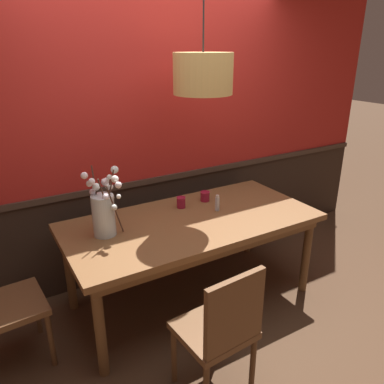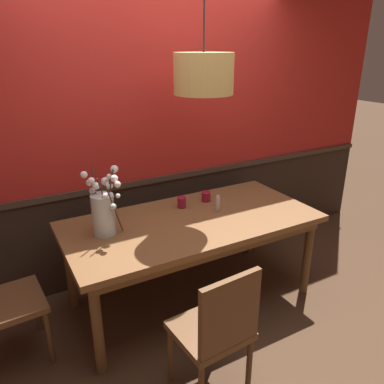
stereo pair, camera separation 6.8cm
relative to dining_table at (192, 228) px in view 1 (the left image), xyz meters
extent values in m
plane|color=#4C3321|center=(0.00, 0.00, -0.68)|extent=(24.00, 24.00, 0.00)
cube|color=#2D2119|center=(0.00, 0.70, -0.24)|extent=(5.19, 0.12, 0.88)
cube|color=#3E2E24|center=(0.00, 0.69, 0.22)|extent=(5.19, 0.14, 0.05)
cube|color=#B2231E|center=(0.00, 0.70, 1.14)|extent=(5.19, 0.12, 1.87)
cube|color=brown|center=(0.00, 0.00, 0.06)|extent=(2.01, 0.97, 0.05)
cube|color=brown|center=(0.00, 0.00, -0.01)|extent=(1.90, 0.86, 0.08)
cylinder|color=brown|center=(-0.91, -0.40, -0.32)|extent=(0.07, 0.07, 0.71)
cylinder|color=brown|center=(0.91, -0.40, -0.32)|extent=(0.07, 0.07, 0.71)
cylinder|color=brown|center=(-0.91, 0.40, -0.32)|extent=(0.07, 0.07, 0.71)
cylinder|color=brown|center=(0.91, 0.40, -0.32)|extent=(0.07, 0.07, 0.71)
cube|color=brown|center=(-0.35, 0.81, -0.23)|extent=(0.45, 0.46, 0.04)
cube|color=brown|center=(-0.36, 1.00, 0.00)|extent=(0.40, 0.07, 0.43)
cylinder|color=brown|center=(-0.15, 0.64, -0.47)|extent=(0.04, 0.04, 0.42)
cylinder|color=brown|center=(-0.51, 0.61, -0.47)|extent=(0.04, 0.04, 0.42)
cylinder|color=brown|center=(-0.18, 1.00, -0.47)|extent=(0.04, 0.04, 0.42)
cylinder|color=brown|center=(-0.54, 0.97, -0.47)|extent=(0.04, 0.04, 0.42)
cube|color=brown|center=(-0.35, -0.84, -0.23)|extent=(0.44, 0.43, 0.04)
cube|color=brown|center=(-0.34, -1.02, 0.02)|extent=(0.40, 0.06, 0.45)
cylinder|color=brown|center=(-0.54, -0.69, -0.46)|extent=(0.04, 0.04, 0.42)
cylinder|color=brown|center=(-0.18, -0.66, -0.46)|extent=(0.04, 0.04, 0.42)
cylinder|color=brown|center=(-0.16, -1.00, -0.46)|extent=(0.04, 0.04, 0.42)
cube|color=brown|center=(-1.39, 0.03, -0.23)|extent=(0.47, 0.47, 0.04)
cylinder|color=brown|center=(-1.21, 0.23, -0.46)|extent=(0.04, 0.04, 0.42)
cylinder|color=brown|center=(-1.18, -0.15, -0.46)|extent=(0.04, 0.04, 0.42)
cube|color=brown|center=(0.34, 0.80, -0.22)|extent=(0.47, 0.45, 0.04)
cube|color=brown|center=(0.32, 0.98, 0.00)|extent=(0.42, 0.07, 0.40)
cylinder|color=brown|center=(0.54, 0.64, -0.46)|extent=(0.04, 0.04, 0.43)
cylinder|color=brown|center=(0.16, 0.61, -0.46)|extent=(0.04, 0.04, 0.43)
cylinder|color=brown|center=(0.51, 0.99, -0.46)|extent=(0.04, 0.04, 0.43)
cylinder|color=brown|center=(0.13, 0.96, -0.46)|extent=(0.04, 0.04, 0.43)
cylinder|color=silver|center=(-0.68, 0.09, 0.23)|extent=(0.16, 0.16, 0.30)
cylinder|color=silver|center=(-0.68, 0.09, 0.12)|extent=(0.14, 0.14, 0.07)
cylinder|color=#472D23|center=(-0.62, 0.02, 0.29)|extent=(0.14, 0.11, 0.42)
sphere|color=white|center=(-0.63, -0.01, 0.33)|extent=(0.04, 0.04, 0.04)
sphere|color=white|center=(-0.59, 0.01, 0.39)|extent=(0.03, 0.03, 0.03)
sphere|color=white|center=(-0.60, -0.03, 0.49)|extent=(0.05, 0.05, 0.05)
cylinder|color=#472D23|center=(-0.70, 0.13, 0.34)|extent=(0.02, 0.11, 0.50)
sphere|color=white|center=(-0.71, 0.12, 0.45)|extent=(0.05, 0.05, 0.05)
sphere|color=white|center=(-0.74, 0.11, 0.50)|extent=(0.05, 0.05, 0.05)
sphere|color=white|center=(-0.75, 0.14, 0.48)|extent=(0.05, 0.05, 0.05)
sphere|color=white|center=(-0.72, 0.16, 0.40)|extent=(0.05, 0.05, 0.05)
sphere|color=white|center=(-0.71, 0.11, 0.33)|extent=(0.05, 0.05, 0.05)
sphere|color=white|center=(-0.78, 0.12, 0.54)|extent=(0.05, 0.05, 0.05)
cylinder|color=#472D23|center=(-0.66, 0.06, 0.31)|extent=(0.13, 0.10, 0.46)
sphere|color=white|center=(-0.64, 0.09, 0.31)|extent=(0.03, 0.03, 0.03)
sphere|color=white|center=(-0.60, 0.01, 0.52)|extent=(0.05, 0.05, 0.05)
sphere|color=white|center=(-0.67, 0.04, 0.39)|extent=(0.05, 0.05, 0.05)
cylinder|color=#472D23|center=(-0.62, 0.14, 0.33)|extent=(0.08, 0.15, 0.49)
sphere|color=white|center=(-0.65, 0.14, 0.34)|extent=(0.03, 0.03, 0.03)
sphere|color=white|center=(-0.59, 0.17, 0.41)|extent=(0.04, 0.04, 0.04)
sphere|color=white|center=(-0.60, 0.12, 0.35)|extent=(0.03, 0.03, 0.03)
sphere|color=white|center=(-0.56, 0.14, 0.55)|extent=(0.06, 0.06, 0.06)
sphere|color=white|center=(-0.61, 0.15, 0.43)|extent=(0.05, 0.05, 0.05)
cylinder|color=#472D23|center=(-0.63, 0.14, 0.30)|extent=(0.08, 0.04, 0.43)
sphere|color=white|center=(-0.63, 0.17, 0.45)|extent=(0.05, 0.05, 0.05)
sphere|color=white|center=(-0.63, 0.16, 0.47)|extent=(0.04, 0.04, 0.04)
sphere|color=white|center=(-0.62, 0.14, 0.36)|extent=(0.05, 0.05, 0.05)
sphere|color=white|center=(-0.60, 0.14, 0.50)|extent=(0.04, 0.04, 0.04)
sphere|color=white|center=(-0.61, 0.18, 0.46)|extent=(0.04, 0.04, 0.04)
cylinder|color=maroon|center=(0.04, 0.24, 0.13)|extent=(0.07, 0.07, 0.09)
torus|color=#A81B37|center=(0.04, 0.24, 0.17)|extent=(0.08, 0.08, 0.01)
cylinder|color=silver|center=(0.04, 0.24, 0.11)|extent=(0.05, 0.05, 0.05)
cylinder|color=maroon|center=(0.29, 0.26, 0.13)|extent=(0.08, 0.08, 0.09)
torus|color=#A81B37|center=(0.29, 0.26, 0.16)|extent=(0.08, 0.08, 0.01)
cylinder|color=silver|center=(0.29, 0.26, 0.11)|extent=(0.06, 0.06, 0.04)
cylinder|color=#ADADB2|center=(0.27, 0.04, 0.14)|extent=(0.04, 0.04, 0.12)
cylinder|color=beige|center=(0.27, 0.04, 0.21)|extent=(0.03, 0.03, 0.02)
cylinder|color=tan|center=(0.15, 0.10, 1.18)|extent=(0.44, 0.44, 0.29)
sphere|color=#F9EAB7|center=(0.15, 0.10, 1.13)|extent=(0.14, 0.14, 0.14)
camera|label=1|loc=(-1.39, -2.35, 1.37)|focal=35.43mm
camera|label=2|loc=(-1.33, -2.38, 1.37)|focal=35.43mm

